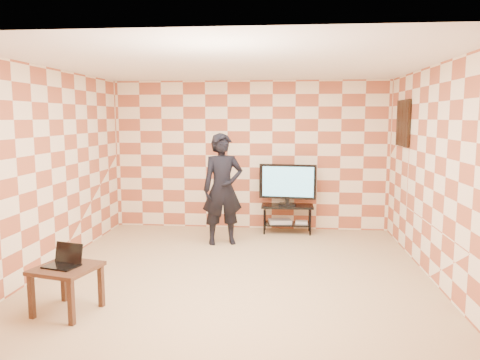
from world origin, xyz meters
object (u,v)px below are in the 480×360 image
object	(u,v)px
person	(223,189)
side_table	(67,275)
tv_stand	(287,213)
tv	(288,183)

from	to	relation	value
person	side_table	bearing A→B (deg)	-130.83
side_table	tv_stand	bearing A→B (deg)	57.71
tv_stand	person	distance (m)	1.43
tv_stand	side_table	distance (m)	4.34
tv_stand	tv	world-z (taller)	tv
tv	tv_stand	bearing A→B (deg)	95.93
tv	person	world-z (taller)	person
tv_stand	person	world-z (taller)	person
tv_stand	tv	size ratio (longest dim) A/B	0.91
side_table	person	xyz separation A→B (m)	(1.27, 2.85, 0.48)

